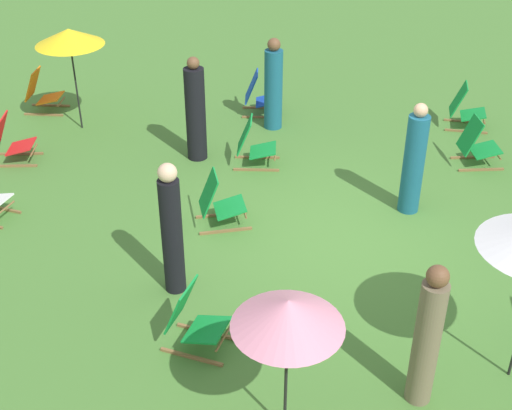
{
  "coord_description": "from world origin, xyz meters",
  "views": [
    {
      "loc": [
        -8.18,
        0.45,
        5.6
      ],
      "look_at": [
        0.0,
        1.2,
        0.5
      ],
      "focal_mm": 49.04,
      "sensor_mm": 36.0,
      "label": 1
    }
  ],
  "objects": [
    {
      "name": "person_0",
      "position": [
        0.89,
        -1.01,
        0.81
      ],
      "size": [
        0.41,
        0.41,
        1.72
      ],
      "rotation": [
        0.0,
        0.0,
        0.4
      ],
      "color": "#195972",
      "rests_on": "ground"
    },
    {
      "name": "deckchair_12",
      "position": [
        2.09,
        1.43,
        0.37
      ],
      "size": [
        0.51,
        0.78,
        0.83
      ],
      "rotation": [
        0.0,
        0.0,
        0.05
      ],
      "color": "olive",
      "rests_on": "ground"
    },
    {
      "name": "umbrella_0",
      "position": [
        -3.41,
        0.6,
        1.5
      ],
      "size": [
        1.05,
        1.05,
        1.65
      ],
      "color": "black",
      "rests_on": "ground"
    },
    {
      "name": "person_1",
      "position": [
        3.57,
        1.21,
        0.8
      ],
      "size": [
        0.46,
        0.46,
        1.69
      ],
      "rotation": [
        0.0,
        0.0,
        0.59
      ],
      "color": "#195972",
      "rests_on": "ground"
    },
    {
      "name": "deckchair_7",
      "position": [
        4.16,
        1.52,
        0.37
      ],
      "size": [
        0.53,
        0.79,
        0.83
      ],
      "rotation": [
        0.0,
        0.0,
        0.08
      ],
      "color": "olive",
      "rests_on": "ground"
    },
    {
      "name": "ground_plane",
      "position": [
        0.0,
        0.0,
        0.0
      ],
      "size": [
        40.0,
        40.0,
        0.0
      ],
      "primitive_type": "plane",
      "color": "#477A33"
    },
    {
      "name": "person_4",
      "position": [
        -1.3,
        2.11,
        0.88
      ],
      "size": [
        0.34,
        0.34,
        1.8
      ],
      "rotation": [
        0.0,
        0.0,
        5.09
      ],
      "color": "black",
      "rests_on": "ground"
    },
    {
      "name": "deckchair_2",
      "position": [
        -2.29,
        1.69,
        0.37
      ],
      "size": [
        0.65,
        0.85,
        0.83
      ],
      "rotation": [
        0.0,
        0.0,
        -0.25
      ],
      "color": "olive",
      "rests_on": "ground"
    },
    {
      "name": "deckchair_4",
      "position": [
        1.84,
        5.48,
        0.37
      ],
      "size": [
        0.57,
        0.81,
        0.83
      ],
      "rotation": [
        0.0,
        0.0,
        0.12
      ],
      "color": "olive",
      "rests_on": "ground"
    },
    {
      "name": "umbrella_2",
      "position": [
        3.22,
        4.73,
        1.72
      ],
      "size": [
        1.2,
        1.2,
        1.87
      ],
      "color": "black",
      "rests_on": "ground"
    },
    {
      "name": "deckchair_1",
      "position": [
        0.23,
        1.75,
        0.37
      ],
      "size": [
        0.67,
        0.86,
        0.83
      ],
      "rotation": [
        0.0,
        0.0,
        0.29
      ],
      "color": "olive",
      "rests_on": "ground"
    },
    {
      "name": "deckchair_6",
      "position": [
        3.89,
        -2.29,
        0.37
      ],
      "size": [
        0.55,
        0.8,
        0.83
      ],
      "rotation": [
        0.0,
        0.0,
        -0.1
      ],
      "color": "olive",
      "rests_on": "ground"
    },
    {
      "name": "deckchair_14",
      "position": [
        2.42,
        -2.24,
        0.37
      ],
      "size": [
        0.59,
        0.82,
        0.83
      ],
      "rotation": [
        0.0,
        0.0,
        0.15
      ],
      "color": "olive",
      "rests_on": "ground"
    },
    {
      "name": "person_2",
      "position": [
        -2.86,
        -0.77,
        0.83
      ],
      "size": [
        0.37,
        0.37,
        1.71
      ],
      "rotation": [
        0.0,
        0.0,
        2.61
      ],
      "color": "#72664C",
      "rests_on": "ground"
    },
    {
      "name": "person_3",
      "position": [
        2.26,
        2.41,
        0.84
      ],
      "size": [
        0.45,
        0.45,
        1.79
      ],
      "rotation": [
        0.0,
        0.0,
        5.17
      ],
      "color": "black",
      "rests_on": "ground"
    },
    {
      "name": "deckchair_3",
      "position": [
        3.89,
        5.69,
        0.37
      ],
      "size": [
        0.49,
        0.77,
        0.83
      ],
      "rotation": [
        0.0,
        0.0,
        0.02
      ],
      "color": "olive",
      "rests_on": "ground"
    }
  ]
}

